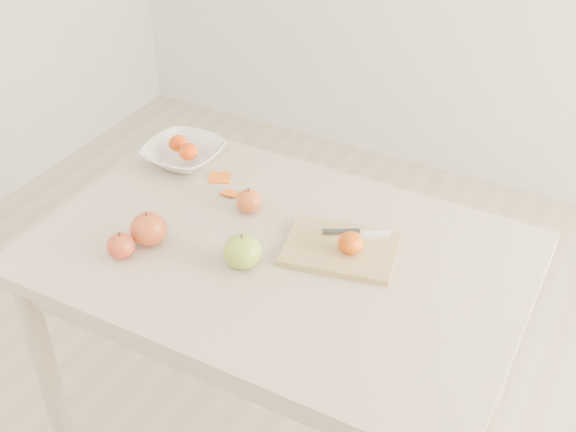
% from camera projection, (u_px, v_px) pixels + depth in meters
% --- Properties ---
extents(table, '(1.20, 0.80, 0.75)m').
position_uv_depth(table, '(279.00, 280.00, 1.84)').
color(table, '#C5AD94').
rests_on(table, ground).
extents(cutting_board, '(0.31, 0.25, 0.02)m').
position_uv_depth(cutting_board, '(341.00, 249.00, 1.77)').
color(cutting_board, tan).
rests_on(cutting_board, table).
extents(board_tangerine, '(0.06, 0.06, 0.05)m').
position_uv_depth(board_tangerine, '(351.00, 243.00, 1.73)').
color(board_tangerine, '#CB5007').
rests_on(board_tangerine, cutting_board).
extents(fruit_bowl, '(0.22, 0.22, 0.05)m').
position_uv_depth(fruit_bowl, '(184.00, 154.00, 2.10)').
color(fruit_bowl, white).
rests_on(fruit_bowl, table).
extents(bowl_tangerine_near, '(0.06, 0.06, 0.05)m').
position_uv_depth(bowl_tangerine_near, '(178.00, 143.00, 2.10)').
color(bowl_tangerine_near, '#C83807').
rests_on(bowl_tangerine_near, fruit_bowl).
extents(bowl_tangerine_far, '(0.06, 0.06, 0.05)m').
position_uv_depth(bowl_tangerine_far, '(189.00, 152.00, 2.06)').
color(bowl_tangerine_far, '#E84808').
rests_on(bowl_tangerine_far, fruit_bowl).
extents(orange_peel_a, '(0.07, 0.06, 0.01)m').
position_uv_depth(orange_peel_a, '(220.00, 179.00, 2.04)').
color(orange_peel_a, '#DF5A0F').
rests_on(orange_peel_a, table).
extents(orange_peel_b, '(0.05, 0.04, 0.01)m').
position_uv_depth(orange_peel_b, '(230.00, 194.00, 1.98)').
color(orange_peel_b, '#EB5C10').
rests_on(orange_peel_b, table).
extents(paring_knife, '(0.16, 0.08, 0.01)m').
position_uv_depth(paring_knife, '(370.00, 234.00, 1.79)').
color(paring_knife, white).
rests_on(paring_knife, cutting_board).
extents(apple_green, '(0.09, 0.09, 0.08)m').
position_uv_depth(apple_green, '(242.00, 251.00, 1.71)').
color(apple_green, olive).
rests_on(apple_green, table).
extents(apple_red_c, '(0.09, 0.09, 0.08)m').
position_uv_depth(apple_red_c, '(148.00, 229.00, 1.78)').
color(apple_red_c, maroon).
rests_on(apple_red_c, table).
extents(apple_red_d, '(0.07, 0.07, 0.06)m').
position_uv_depth(apple_red_d, '(121.00, 246.00, 1.74)').
color(apple_red_d, maroon).
rests_on(apple_red_d, table).
extents(apple_red_a, '(0.07, 0.07, 0.06)m').
position_uv_depth(apple_red_a, '(249.00, 201.00, 1.90)').
color(apple_red_a, maroon).
rests_on(apple_red_a, table).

